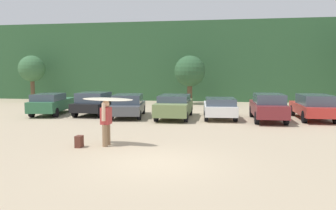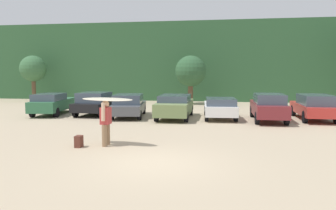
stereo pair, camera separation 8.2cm
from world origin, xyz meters
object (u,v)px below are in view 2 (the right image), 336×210
backpack_dropped (79,141)px  parked_car_white (220,107)px  parked_car_forest_green (52,103)px  parked_car_maroon (268,107)px  person_adult (106,120)px  surfboard_cream (107,99)px  parked_car_olive_green (175,106)px  parked_car_red (314,106)px  parked_car_black (95,103)px  parked_car_dark_gray (129,105)px

backpack_dropped → parked_car_white: bearing=59.3°
parked_car_forest_green → parked_car_maroon: parked_car_maroon is taller
person_adult → surfboard_cream: 0.82m
surfboard_cream → parked_car_white: bearing=-105.3°
parked_car_forest_green → person_adult: (6.97, -8.61, 0.24)m
parked_car_maroon → surfboard_cream: surfboard_cream is taller
parked_car_olive_green → backpack_dropped: (-2.48, -8.64, -0.57)m
parked_car_olive_green → parked_car_red: (8.42, 0.65, 0.04)m
surfboard_cream → parked_car_black: bearing=-53.5°
parked_car_dark_gray → parked_car_white: 5.84m
parked_car_forest_green → backpack_dropped: 10.88m
parked_car_olive_green → person_adult: person_adult is taller
parked_car_red → parked_car_forest_green: bearing=90.5°
parked_car_maroon → parked_car_red: (2.79, 0.92, -0.03)m
parked_car_black → parked_car_white: parked_car_black is taller
parked_car_forest_green → backpack_dropped: (6.03, -9.04, -0.55)m
parked_car_forest_green → parked_car_olive_green: 8.51m
surfboard_cream → person_adult: bearing=88.3°
parked_car_dark_gray → parked_car_olive_green: (3.04, -0.15, 0.03)m
parked_car_maroon → parked_car_red: 2.94m
parked_car_maroon → person_adult: bearing=137.5°
parked_car_dark_gray → parked_car_red: size_ratio=1.00×
parked_car_dark_gray → parked_car_forest_green: bearing=78.5°
surfboard_cream → parked_car_red: bearing=-126.5°
parked_car_forest_green → parked_car_white: bearing=-98.3°
backpack_dropped → parked_car_maroon: bearing=45.9°
parked_car_white → parked_car_maroon: 2.88m
parked_car_olive_green → parked_car_white: bearing=-85.8°
parked_car_black → parked_car_red: size_ratio=0.84×
parked_car_white → parked_car_red: (5.62, 0.41, 0.11)m
parked_car_dark_gray → parked_car_olive_green: bearing=-101.6°
parked_car_dark_gray → person_adult: (1.51, -8.36, 0.25)m
parked_car_forest_green → surfboard_cream: surfboard_cream is taller
parked_car_forest_green → parked_car_maroon: 14.15m
parked_car_dark_gray → parked_car_red: bearing=-96.3°
parked_car_olive_green → backpack_dropped: 9.01m
parked_car_forest_green → backpack_dropped: size_ratio=10.53×
parked_car_maroon → parked_car_black: bearing=84.6°
parked_car_forest_green → parked_car_red: bearing=-96.7°
parked_car_red → parked_car_white: bearing=93.9°
parked_car_forest_green → backpack_dropped: parked_car_forest_green is taller
parked_car_black → parked_car_red: parked_car_red is taller
parked_car_black → parked_car_maroon: size_ratio=0.86×
parked_car_dark_gray → surfboard_cream: 8.47m
parked_car_black → surfboard_cream: surfboard_cream is taller
parked_car_forest_green → parked_car_white: parked_car_forest_green is taller
parked_car_olive_green → parked_car_maroon: (5.63, -0.27, 0.06)m
parked_car_white → person_adult: bearing=149.0°
parked_car_black → parked_car_olive_green: 5.57m
parked_car_red → surfboard_cream: surfboard_cream is taller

